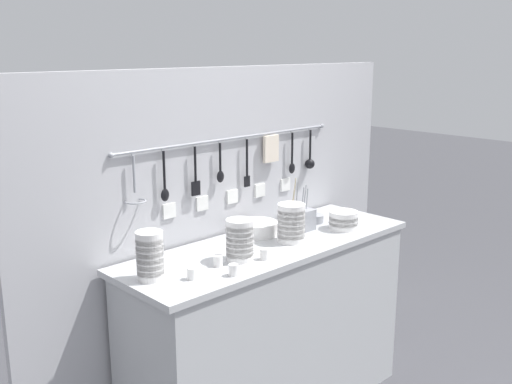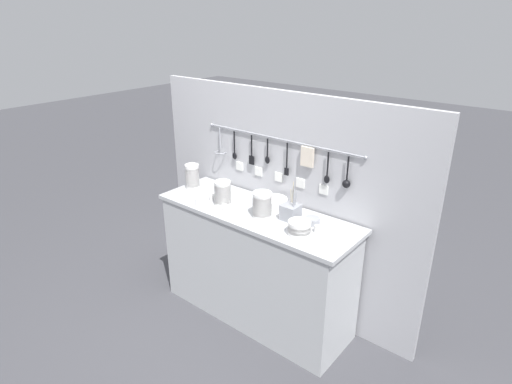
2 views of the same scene
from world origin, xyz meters
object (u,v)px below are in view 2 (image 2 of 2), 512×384
(bowl_stack_short_front, at_px, (223,193))
(steel_mixing_bowl, at_px, (312,221))
(cup_front_left, at_px, (318,229))
(cup_beside_plates, at_px, (198,202))
(bowl_stack_tall_left, at_px, (299,228))
(bowl_stack_back_corner, at_px, (262,205))
(cup_back_right, at_px, (225,208))
(plate_stack, at_px, (274,203))
(cutlery_caddy, at_px, (291,212))
(cup_mid_row, at_px, (212,197))
(bowl_stack_nested_right, at_px, (192,176))
(cup_by_caddy, at_px, (193,193))

(bowl_stack_short_front, xyz_separation_m, steel_mixing_bowl, (0.70, 0.16, -0.07))
(steel_mixing_bowl, distance_m, cup_front_left, 0.12)
(bowl_stack_short_front, bearing_deg, cup_beside_plates, -140.49)
(bowl_stack_tall_left, relative_size, bowl_stack_back_corner, 0.80)
(cup_back_right, bearing_deg, plate_stack, 50.51)
(cutlery_caddy, bearing_deg, cup_mid_row, -170.36)
(cup_front_left, bearing_deg, cup_beside_plates, -168.05)
(plate_stack, relative_size, cup_mid_row, 4.09)
(bowl_stack_nested_right, bearing_deg, cup_by_caddy, -43.74)
(plate_stack, bearing_deg, bowl_stack_tall_left, -31.87)
(cup_back_right, height_order, cup_beside_plates, same)
(cup_beside_plates, bearing_deg, cup_mid_row, 79.20)
(bowl_stack_back_corner, height_order, cup_beside_plates, bowl_stack_back_corner)
(steel_mixing_bowl, bearing_deg, bowl_stack_tall_left, -84.78)
(steel_mixing_bowl, relative_size, cup_mid_row, 2.13)
(bowl_stack_nested_right, height_order, cup_beside_plates, bowl_stack_nested_right)
(cup_back_right, xyz_separation_m, cup_beside_plates, (-0.23, -0.05, 0.00))
(bowl_stack_back_corner, bearing_deg, bowl_stack_short_front, -176.63)
(steel_mixing_bowl, bearing_deg, cutlery_caddy, -166.00)
(cup_beside_plates, bearing_deg, bowl_stack_short_front, 39.51)
(cup_back_right, distance_m, cup_mid_row, 0.22)
(cup_front_left, bearing_deg, cup_back_right, -168.18)
(plate_stack, distance_m, cutlery_caddy, 0.24)
(cutlery_caddy, relative_size, cup_mid_row, 5.48)
(steel_mixing_bowl, bearing_deg, bowl_stack_nested_right, -176.25)
(cup_back_right, bearing_deg, cup_mid_row, 159.70)
(bowl_stack_short_front, distance_m, cup_by_caddy, 0.31)
(bowl_stack_short_front, bearing_deg, cup_back_right, -39.08)
(bowl_stack_short_front, bearing_deg, bowl_stack_nested_right, 168.56)
(bowl_stack_short_front, relative_size, bowl_stack_nested_right, 0.92)
(cup_back_right, bearing_deg, cutlery_caddy, 22.69)
(bowl_stack_short_front, xyz_separation_m, bowl_stack_nested_right, (-0.42, 0.09, 0.01))
(bowl_stack_nested_right, xyz_separation_m, cup_beside_plates, (0.27, -0.21, -0.08))
(steel_mixing_bowl, bearing_deg, cup_beside_plates, -161.65)
(bowl_stack_tall_left, relative_size, cup_by_caddy, 3.04)
(cup_back_right, relative_size, cup_beside_plates, 1.00)
(bowl_stack_tall_left, relative_size, cup_front_left, 3.04)
(bowl_stack_short_front, distance_m, bowl_stack_back_corner, 0.36)
(cup_mid_row, bearing_deg, cup_by_caddy, -167.46)
(bowl_stack_nested_right, distance_m, cup_beside_plates, 0.35)
(bowl_stack_nested_right, xyz_separation_m, steel_mixing_bowl, (1.12, 0.07, -0.08))
(cup_by_caddy, bearing_deg, plate_stack, 21.73)
(bowl_stack_tall_left, distance_m, cup_by_caddy, 1.01)
(plate_stack, bearing_deg, cutlery_caddy, -23.50)
(bowl_stack_tall_left, xyz_separation_m, bowl_stack_short_front, (-0.71, 0.03, 0.05))
(bowl_stack_nested_right, distance_m, cup_mid_row, 0.32)
(cup_mid_row, bearing_deg, bowl_stack_back_corner, 1.69)
(plate_stack, bearing_deg, bowl_stack_back_corner, -78.12)
(bowl_stack_nested_right, distance_m, bowl_stack_back_corner, 0.79)
(bowl_stack_tall_left, relative_size, steel_mixing_bowl, 1.43)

